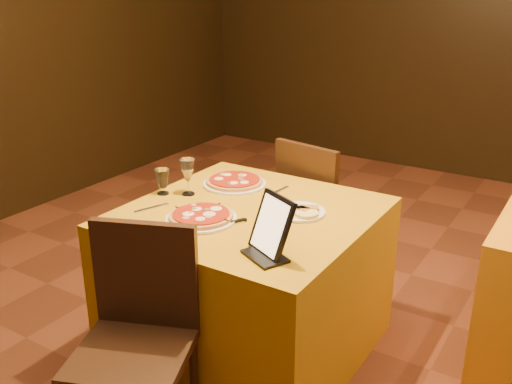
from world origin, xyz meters
The scene contains 13 objects.
wall_back centered at (0.00, 3.50, 1.40)m, with size 6.00×0.01×2.80m, color black.
main_table centered at (-0.47, 0.14, 0.38)m, with size 1.10×1.10×0.75m, color #B4810B.
chair_main_near centered at (-0.47, -0.67, 0.46)m, with size 0.43×0.43×0.91m, color black, non-canonical shape.
chair_main_far centered at (-0.47, 0.96, 0.46)m, with size 0.45×0.45×0.91m, color black, non-canonical shape.
pizza_near centered at (-0.59, -0.07, 0.77)m, with size 0.32×0.32×0.03m.
pizza_far centered at (-0.73, 0.39, 0.77)m, with size 0.33×0.33×0.03m.
cutlet_dish centered at (-0.26, 0.23, 0.76)m, with size 0.25×0.25×0.03m.
wine_glass centered at (-0.85, 0.16, 0.84)m, with size 0.07×0.07×0.19m, color #DECB7E, non-canonical shape.
water_glass centered at (-0.96, 0.09, 0.81)m, with size 0.07×0.07×0.13m, color silver, non-canonical shape.
tablet centered at (-0.16, -0.18, 0.87)m, with size 0.20×0.02×0.24m, color black.
knife centered at (-0.47, -0.09, 0.75)m, with size 0.23×0.02×0.01m, color silver.
fork_near centered at (-0.88, -0.09, 0.75)m, with size 0.18×0.02×0.01m, color silver.
fork_far centered at (-0.48, 0.43, 0.75)m, with size 0.17×0.02×0.01m, color silver.
Camera 1 is at (0.87, -1.93, 1.77)m, focal length 40.00 mm.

